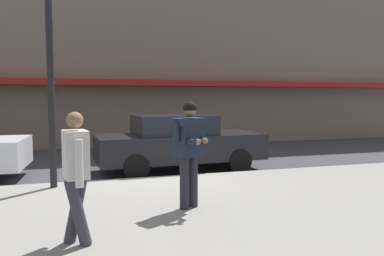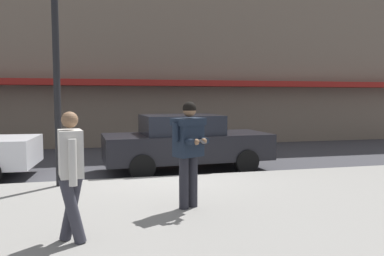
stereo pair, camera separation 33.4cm
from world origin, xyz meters
name	(u,v)px [view 1 (the left image)]	position (x,y,z in m)	size (l,w,h in m)	color
ground_plane	(156,180)	(0.00, 0.00, 0.00)	(80.00, 80.00, 0.00)	#3D3D42
sidewalk	(242,207)	(1.00, -2.85, 0.07)	(32.00, 5.30, 0.14)	gray
curb_paint_line	(195,177)	(1.00, 0.05, 0.00)	(28.00, 0.12, 0.01)	silver
storefront_facade	(142,24)	(1.00, 8.49, 5.35)	(28.00, 4.70, 10.73)	#756656
parked_sedan_mid	(178,142)	(0.82, 1.03, 0.79)	(4.61, 2.15, 1.54)	black
man_texting_on_phone	(189,143)	(0.02, -2.85, 1.25)	(0.63, 0.65, 1.81)	#23232B
pedestrian_in_light_coat	(76,169)	(-1.79, -3.97, 1.11)	(0.38, 0.59, 1.70)	#33333D
street_lamp_post	(50,42)	(-2.30, -0.65, 3.14)	(0.36, 0.36, 4.88)	black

